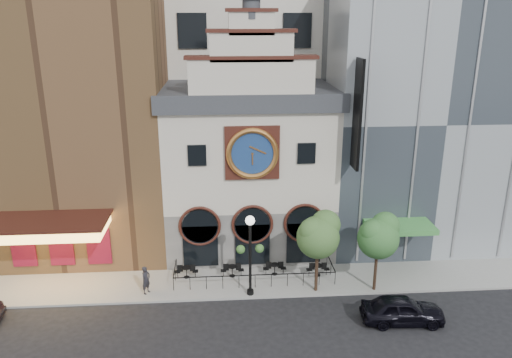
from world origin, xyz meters
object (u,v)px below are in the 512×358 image
Objects in this scene: tree_left at (319,234)px; bistro_2 at (275,268)px; car_right at (403,310)px; lamppost at (250,247)px; pedestrian at (146,280)px; bistro_1 at (232,270)px; bistro_0 at (187,271)px; bistro_3 at (318,269)px; tree_right at (379,235)px.

bistro_2 is at bearing 138.42° from tree_left.
lamppost is at bearing 71.90° from car_right.
pedestrian is (-8.45, -1.80, 0.47)m from bistro_2.
pedestrian is (-5.54, -1.76, 0.47)m from bistro_1.
bistro_0 is 0.29× the size of lamppost.
lamppost is (-4.76, -2.08, 2.87)m from bistro_3.
bistro_3 is 0.29× the size of tree_left.
bistro_3 is at bearing 76.75° from tree_left.
bistro_1 is 10.09m from tree_right.
pedestrian is 0.36× the size of tree_right.
bistro_0 is at bearing 147.52° from lamppost.
pedestrian reaches higher than bistro_2.
bistro_3 is (2.93, -0.35, 0.00)m from bistro_2.
bistro_0 is 1.00× the size of bistro_1.
tree_right is at bearing -11.03° from bistro_0.
bistro_0 is 0.85× the size of pedestrian.
bistro_0 is 9.47m from tree_left.
tree_right is at bearing -31.26° from bistro_3.
lamppost is (4.19, -2.43, 2.87)m from bistro_0.
bistro_3 is 0.29× the size of lamppost.
bistro_1 is 2.91m from bistro_2.
lamppost is at bearing -179.76° from tree_right.
bistro_0 is 0.33× the size of car_right.
bistro_2 is 7.53m from tree_right.
tree_right is (3.80, -0.17, -0.13)m from tree_left.
lamppost is at bearing -156.43° from bistro_3.
bistro_1 is 0.29× the size of tree_left.
bistro_3 is 0.30× the size of tree_right.
lamppost reaches higher than car_right.
car_right is 0.91× the size of tree_right.
bistro_2 is 0.30× the size of tree_right.
bistro_0 is at bearing 69.06° from car_right.
lamppost reaches higher than bistro_3.
bistro_1 is 1.00× the size of bistro_3.
car_right is at bearing -72.62° from pedestrian.
car_right is (3.92, -5.55, 0.20)m from bistro_3.
lamppost is 8.14m from tree_right.
bistro_3 is at bearing 21.23° from lamppost.
bistro_2 is (2.91, 0.04, 0.00)m from bistro_1.
lamppost is 4.37m from tree_left.
bistro_0 is 8.96m from bistro_3.
tree_left is (4.32, 0.21, 0.64)m from lamppost.
bistro_1 is at bearing -40.01° from pedestrian.
pedestrian is at bearing 177.85° from tree_left.
bistro_2 is 9.05m from car_right.
pedestrian is 0.34× the size of tree_left.
car_right reaches higher than bistro_1.
bistro_1 is at bearing -1.02° from bistro_0.
lamppost reaches higher than bistro_2.
tree_left is at bearing 53.54° from car_right.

